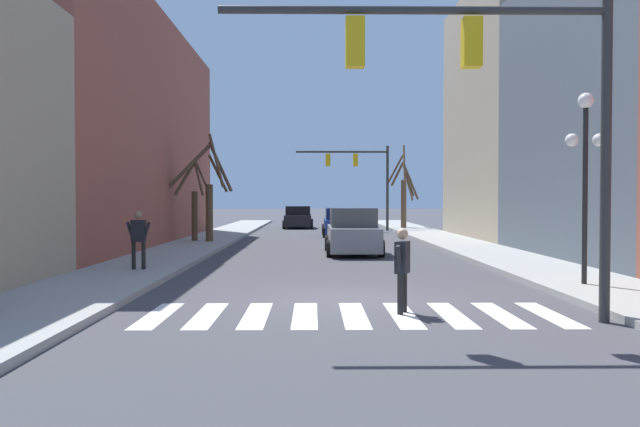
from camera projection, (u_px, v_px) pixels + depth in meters
ground_plane at (349, 300)px, 13.12m from camera, size 240.00×240.00×0.00m
sidewalk_left at (65, 297)px, 13.05m from camera, size 2.83×90.00×0.15m
sidewalk_right at (629, 296)px, 13.19m from camera, size 2.83×90.00×0.15m
building_row_left at (71, 130)px, 24.72m from camera, size 6.00×33.23×10.61m
building_row_right at (610, 96)px, 23.27m from camera, size 6.00×31.58×13.12m
crosswalk_stripes at (354, 315)px, 11.45m from camera, size 7.65×2.60×0.01m
traffic_signal_near at (491, 79)px, 10.65m from camera, size 6.74×0.28×5.75m
traffic_signal_far at (360, 169)px, 41.80m from camera, size 6.25×0.28×5.69m
street_lamp_right_corner at (585, 149)px, 14.50m from camera, size 0.95×0.36×4.45m
car_parked_right_mid at (298, 218)px, 45.44m from camera, size 2.17×4.37×1.60m
car_parked_left_mid at (341, 223)px, 35.77m from camera, size 2.13×4.87×1.61m
car_parked_right_near at (353, 232)px, 24.24m from camera, size 2.12×4.65×1.79m
pedestrian_waiting_at_curb at (138, 235)px, 17.54m from camera, size 0.71×0.24×1.65m
pedestrian_near_right_corner at (402, 263)px, 11.61m from camera, size 0.35×0.66×1.59m
street_tree_right_mid at (402, 195)px, 42.76m from camera, size 1.19×3.12×5.67m
street_tree_right_far at (406, 199)px, 43.95m from camera, size 1.25×2.56×4.56m
street_tree_right_near at (194, 202)px, 29.54m from camera, size 1.62×1.74×3.91m
street_tree_left_far at (208, 193)px, 29.02m from camera, size 3.24×1.45×5.04m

